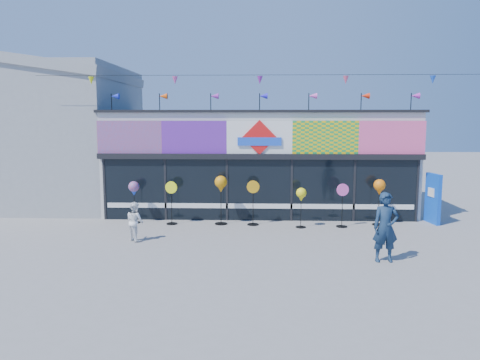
{
  "coord_description": "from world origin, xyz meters",
  "views": [
    {
      "loc": [
        -0.12,
        -13.75,
        3.79
      ],
      "look_at": [
        -0.66,
        2.0,
        1.71
      ],
      "focal_mm": 35.0,
      "sensor_mm": 36.0,
      "label": 1
    }
  ],
  "objects_px": {
    "spinner_5": "(342,204)",
    "spinner_6": "(379,188)",
    "spinner_3": "(253,202)",
    "adult_man": "(386,227)",
    "child": "(135,221)",
    "spinner_2": "(221,186)",
    "spinner_4": "(301,196)",
    "blue_sign": "(433,198)",
    "spinner_1": "(171,202)",
    "spinner_0": "(134,190)"
  },
  "relations": [
    {
      "from": "spinner_0",
      "to": "child",
      "type": "relative_size",
      "value": 1.25
    },
    {
      "from": "spinner_2",
      "to": "spinner_3",
      "type": "height_order",
      "value": "spinner_2"
    },
    {
      "from": "spinner_2",
      "to": "spinner_5",
      "type": "xyz_separation_m",
      "value": [
        4.28,
        -0.29,
        -0.6
      ]
    },
    {
      "from": "spinner_4",
      "to": "child",
      "type": "distance_m",
      "value": 5.7
    },
    {
      "from": "blue_sign",
      "to": "spinner_3",
      "type": "height_order",
      "value": "blue_sign"
    },
    {
      "from": "spinner_1",
      "to": "spinner_3",
      "type": "distance_m",
      "value": 2.93
    },
    {
      "from": "spinner_1",
      "to": "spinner_4",
      "type": "distance_m",
      "value": 4.63
    },
    {
      "from": "spinner_4",
      "to": "spinner_5",
      "type": "xyz_separation_m",
      "value": [
        1.45,
        0.14,
        -0.31
      ]
    },
    {
      "from": "blue_sign",
      "to": "spinner_5",
      "type": "height_order",
      "value": "blue_sign"
    },
    {
      "from": "spinner_5",
      "to": "child",
      "type": "height_order",
      "value": "spinner_5"
    },
    {
      "from": "spinner_1",
      "to": "spinner_5",
      "type": "bearing_deg",
      "value": -2.22
    },
    {
      "from": "spinner_1",
      "to": "child",
      "type": "distance_m",
      "value": 2.44
    },
    {
      "from": "spinner_0",
      "to": "blue_sign",
      "type": "bearing_deg",
      "value": 1.81
    },
    {
      "from": "spinner_2",
      "to": "spinner_3",
      "type": "distance_m",
      "value": 1.28
    },
    {
      "from": "spinner_3",
      "to": "adult_man",
      "type": "xyz_separation_m",
      "value": [
        3.53,
        -4.2,
        0.08
      ]
    },
    {
      "from": "adult_man",
      "to": "child",
      "type": "bearing_deg",
      "value": 162.56
    },
    {
      "from": "spinner_2",
      "to": "spinner_6",
      "type": "bearing_deg",
      "value": 0.59
    },
    {
      "from": "spinner_1",
      "to": "spinner_5",
      "type": "relative_size",
      "value": 1.01
    },
    {
      "from": "spinner_6",
      "to": "child",
      "type": "bearing_deg",
      "value": -163.37
    },
    {
      "from": "spinner_1",
      "to": "child",
      "type": "height_order",
      "value": "spinner_1"
    },
    {
      "from": "spinner_3",
      "to": "spinner_6",
      "type": "distance_m",
      "value": 4.51
    },
    {
      "from": "spinner_2",
      "to": "child",
      "type": "distance_m",
      "value": 3.54
    },
    {
      "from": "spinner_2",
      "to": "spinner_4",
      "type": "xyz_separation_m",
      "value": [
        2.83,
        -0.42,
        -0.29
      ]
    },
    {
      "from": "blue_sign",
      "to": "spinner_4",
      "type": "bearing_deg",
      "value": -178.78
    },
    {
      "from": "spinner_4",
      "to": "spinner_5",
      "type": "relative_size",
      "value": 0.91
    },
    {
      "from": "spinner_0",
      "to": "spinner_2",
      "type": "height_order",
      "value": "spinner_2"
    },
    {
      "from": "spinner_0",
      "to": "spinner_1",
      "type": "xyz_separation_m",
      "value": [
        1.39,
        -0.15,
        -0.4
      ]
    },
    {
      "from": "spinner_1",
      "to": "spinner_4",
      "type": "bearing_deg",
      "value": -4.59
    },
    {
      "from": "spinner_4",
      "to": "adult_man",
      "type": "relative_size",
      "value": 0.75
    },
    {
      "from": "spinner_4",
      "to": "spinner_6",
      "type": "distance_m",
      "value": 2.85
    },
    {
      "from": "adult_man",
      "to": "blue_sign",
      "type": "bearing_deg",
      "value": 55.12
    },
    {
      "from": "spinner_5",
      "to": "spinner_6",
      "type": "distance_m",
      "value": 1.49
    },
    {
      "from": "child",
      "to": "spinner_1",
      "type": "bearing_deg",
      "value": -62.86
    },
    {
      "from": "child",
      "to": "spinner_5",
      "type": "bearing_deg",
      "value": -118.42
    },
    {
      "from": "spinner_6",
      "to": "blue_sign",
      "type": "bearing_deg",
      "value": 10.69
    },
    {
      "from": "blue_sign",
      "to": "child",
      "type": "height_order",
      "value": "blue_sign"
    },
    {
      "from": "adult_man",
      "to": "spinner_2",
      "type": "bearing_deg",
      "value": 135.02
    },
    {
      "from": "blue_sign",
      "to": "spinner_6",
      "type": "relative_size",
      "value": 1.1
    },
    {
      "from": "spinner_5",
      "to": "adult_man",
      "type": "relative_size",
      "value": 0.82
    },
    {
      "from": "spinner_4",
      "to": "spinner_6",
      "type": "relative_size",
      "value": 0.85
    },
    {
      "from": "spinner_1",
      "to": "child",
      "type": "xyz_separation_m",
      "value": [
        -0.72,
        -2.32,
        -0.21
      ]
    },
    {
      "from": "spinner_6",
      "to": "spinner_3",
      "type": "bearing_deg",
      "value": -178.29
    },
    {
      "from": "blue_sign",
      "to": "child",
      "type": "relative_size",
      "value": 1.48
    },
    {
      "from": "blue_sign",
      "to": "adult_man",
      "type": "bearing_deg",
      "value": -131.19
    },
    {
      "from": "spinner_4",
      "to": "spinner_1",
      "type": "bearing_deg",
      "value": 175.41
    },
    {
      "from": "spinner_3",
      "to": "child",
      "type": "height_order",
      "value": "spinner_3"
    },
    {
      "from": "spinner_3",
      "to": "spinner_2",
      "type": "bearing_deg",
      "value": 176.27
    },
    {
      "from": "blue_sign",
      "to": "adult_man",
      "type": "xyz_separation_m",
      "value": [
        -2.98,
        -4.72,
        0.02
      ]
    },
    {
      "from": "spinner_5",
      "to": "spinner_6",
      "type": "relative_size",
      "value": 0.93
    },
    {
      "from": "child",
      "to": "spinner_3",
      "type": "bearing_deg",
      "value": -103.37
    }
  ]
}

